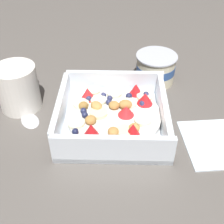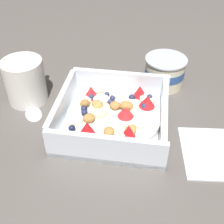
% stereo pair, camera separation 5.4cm
% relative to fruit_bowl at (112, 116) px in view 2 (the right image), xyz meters
% --- Properties ---
extents(ground_plane, '(2.40, 2.40, 0.00)m').
position_rel_fruit_bowl_xyz_m(ground_plane, '(0.00, 0.00, -0.02)').
color(ground_plane, '#56514C').
extents(fruit_bowl, '(0.20, 0.20, 0.06)m').
position_rel_fruit_bowl_xyz_m(fruit_bowl, '(0.00, 0.00, 0.00)').
color(fruit_bowl, white).
rests_on(fruit_bowl, ground).
extents(spoon, '(0.11, 0.16, 0.01)m').
position_rel_fruit_bowl_xyz_m(spoon, '(-0.17, 0.03, -0.02)').
color(spoon, silver).
rests_on(spoon, ground).
extents(yogurt_cup, '(0.09, 0.09, 0.06)m').
position_rel_fruit_bowl_xyz_m(yogurt_cup, '(0.09, 0.15, 0.01)').
color(yogurt_cup, beige).
rests_on(yogurt_cup, ground).
extents(coffee_mug, '(0.08, 0.11, 0.09)m').
position_rel_fruit_bowl_xyz_m(coffee_mug, '(-0.18, 0.05, 0.02)').
color(coffee_mug, white).
rests_on(coffee_mug, ground).
extents(folded_napkin, '(0.13, 0.13, 0.01)m').
position_rel_fruit_bowl_xyz_m(folded_napkin, '(0.19, -0.05, -0.02)').
color(folded_napkin, silver).
rests_on(folded_napkin, ground).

